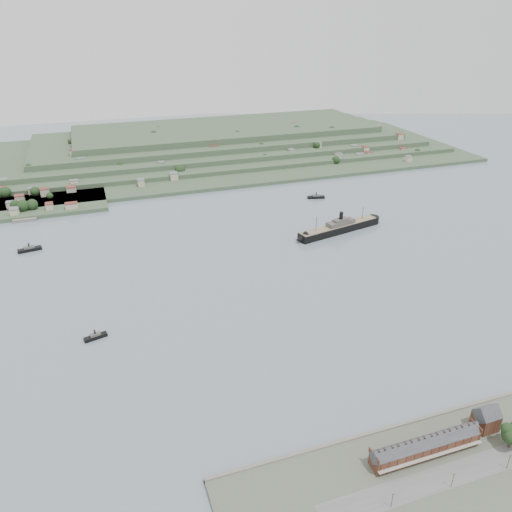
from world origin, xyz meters
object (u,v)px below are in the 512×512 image
object	(u,v)px
terrace_row	(426,446)
gabled_building	(486,418)
steamship	(337,228)
tugboat	(96,336)

from	to	relation	value
terrace_row	gabled_building	bearing A→B (deg)	6.12
steamship	tugboat	xyz separation A→B (m)	(-221.26, -100.51, -2.77)
steamship	gabled_building	bearing A→B (deg)	-100.35
terrace_row	gabled_building	size ratio (longest dim) A/B	3.95
terrace_row	steamship	distance (m)	260.01
steamship	terrace_row	bearing A→B (deg)	-108.35
steamship	tugboat	distance (m)	243.03
gabled_building	tugboat	world-z (taller)	gabled_building
terrace_row	tugboat	xyz separation A→B (m)	(-139.41, 146.27, -5.26)
tugboat	terrace_row	bearing A→B (deg)	-46.38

